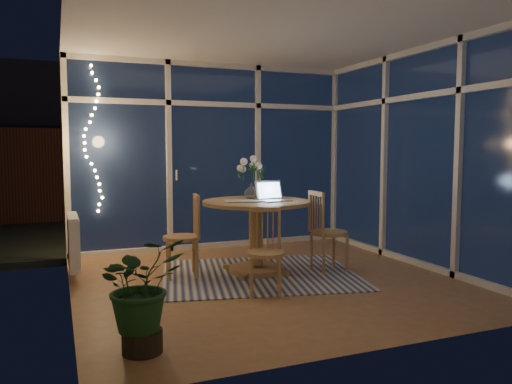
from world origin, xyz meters
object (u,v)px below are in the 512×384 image
at_px(chair_right, 329,231).
at_px(laptop, 275,190).
at_px(chair_left, 182,236).
at_px(potted_plant, 141,299).
at_px(chair_front, 265,251).
at_px(flower_vase, 251,189).
at_px(dining_table, 256,237).

distance_m(chair_right, laptop, 0.80).
height_order(chair_left, potted_plant, chair_left).
height_order(chair_front, flower_vase, flower_vase).
distance_m(chair_front, potted_plant, 1.64).
xyz_separation_m(chair_front, potted_plant, (-1.33, -0.97, -0.04)).
distance_m(chair_left, chair_front, 1.11).
relative_size(flower_vase, potted_plant, 0.28).
distance_m(dining_table, chair_right, 0.84).
bearing_deg(chair_front, chair_left, 144.22).
bearing_deg(potted_plant, flower_vase, 51.68).
distance_m(chair_left, laptop, 1.14).
bearing_deg(laptop, chair_left, 155.75).
height_order(flower_vase, potted_plant, flower_vase).
bearing_deg(laptop, flower_vase, 98.69).
relative_size(chair_right, potted_plant, 1.24).
height_order(chair_left, laptop, laptop).
height_order(chair_front, laptop, laptop).
bearing_deg(chair_right, chair_left, 78.01).
distance_m(flower_vase, potted_plant, 2.64).
relative_size(chair_left, potted_plant, 1.22).
distance_m(dining_table, potted_plant, 2.36).
bearing_deg(chair_front, dining_table, 95.76).
bearing_deg(flower_vase, laptop, -72.01).
relative_size(dining_table, chair_front, 1.43).
relative_size(laptop, flower_vase, 1.60).
bearing_deg(chair_right, laptop, 81.80).
bearing_deg(chair_front, potted_plant, -122.25).
xyz_separation_m(chair_left, potted_plant, (-0.73, -1.90, -0.08)).
xyz_separation_m(dining_table, laptop, (0.17, -0.13, 0.54)).
xyz_separation_m(chair_left, chair_right, (1.63, -0.36, 0.01)).
relative_size(chair_right, laptop, 2.81).
bearing_deg(potted_plant, chair_right, 33.05).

